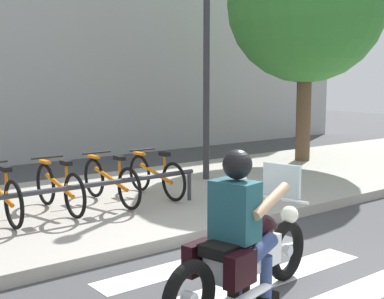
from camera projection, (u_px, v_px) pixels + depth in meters
name	position (u px, v px, depth m)	size (l,w,h in m)	color
sidewalk	(106.00, 205.00, 8.26)	(24.00, 4.40, 0.15)	#A8A399
crosswalk_stripe_3	(259.00, 281.00, 5.34)	(2.80, 0.40, 0.01)	white
crosswalk_stripe_4	(208.00, 260.00, 5.97)	(2.80, 0.40, 0.01)	white
motorcycle	(245.00, 256.00, 4.75)	(2.12, 0.83, 1.21)	black
rider	(240.00, 218.00, 4.65)	(0.70, 0.63, 1.43)	#1E4C59
bicycle_2	(1.00, 196.00, 6.98)	(0.48, 1.60, 0.76)	black
bicycle_3	(59.00, 188.00, 7.49)	(0.48, 1.60, 0.76)	black
bicycle_4	(111.00, 181.00, 7.99)	(0.48, 1.69, 0.76)	black
bicycle_5	(156.00, 175.00, 8.50)	(0.48, 1.58, 0.74)	black
bike_rack	(47.00, 193.00, 6.79)	(4.72, 0.07, 0.49)	#333338
street_lamp	(207.00, 48.00, 9.69)	(0.28, 0.28, 4.24)	#2D2D33
tree_near_rack	(306.00, 4.00, 11.83)	(3.55, 3.55, 5.48)	brown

